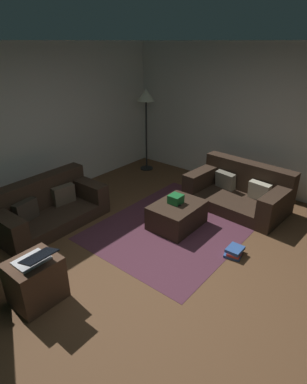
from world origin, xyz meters
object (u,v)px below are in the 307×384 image
tv_remote (177,203)px  side_table (36,281)px  couch_right (240,191)px  laptop (34,259)px  ottoman (177,215)px  book_stack (234,252)px  couch_left (47,207)px  corner_lamp (146,101)px  gift_box (176,199)px

tv_remote → side_table: 2.25m
couch_right → laptop: 3.55m
couch_right → ottoman: bearing=74.6°
ottoman → book_stack: 1.05m
couch_left → ottoman: 2.02m
side_table → tv_remote: bearing=-6.9°
ottoman → book_stack: size_ratio=2.65×
laptop → corner_lamp: corner_lamp is taller
couch_left → side_table: size_ratio=3.27×
side_table → book_stack: (2.10, -1.31, -0.20)m
couch_left → couch_right: bearing=138.7°
tv_remote → corner_lamp: corner_lamp is taller
gift_box → tv_remote: (-0.01, -0.04, -0.05)m
laptop → gift_box: bearing=-4.3°
ottoman → corner_lamp: 2.78m
tv_remote → laptop: size_ratio=0.37×
couch_right → side_table: size_ratio=3.22×
tv_remote → ottoman: bearing=-60.0°
couch_right → laptop: bearing=83.3°
ottoman → corner_lamp: bearing=51.3°
couch_right → gift_box: bearing=72.7°
couch_left → book_stack: (1.07, -2.65, -0.21)m
tv_remote → side_table: side_table is taller
gift_box → laptop: (-2.24, 0.17, 0.14)m
side_table → corner_lamp: (3.77, 1.65, 1.21)m
ottoman → side_table: (-2.23, 0.27, 0.07)m
ottoman → gift_box: size_ratio=4.21×
couch_right → ottoman: size_ratio=2.07×
laptop → book_stack: laptop is taller
tv_remote → laptop: (-2.23, 0.21, 0.20)m
tv_remote → side_table: bearing=-157.0°
couch_left → tv_remote: 2.01m
ottoman → corner_lamp: (1.54, 1.93, 1.28)m
tv_remote → book_stack: (-0.13, -1.04, -0.32)m
ottoman → book_stack: (-0.13, -1.04, -0.13)m
couch_left → ottoman: bearing=125.2°
ottoman → laptop: laptop is taller
couch_right → couch_left: bearing=53.9°
couch_left → couch_right: couch_right is taller
couch_right → corner_lamp: corner_lamp is taller
couch_right → gift_box: 1.33m
book_stack → corner_lamp: corner_lamp is taller
tv_remote → side_table: (-2.23, 0.27, -0.12)m
gift_box → book_stack: bearing=-97.7°
ottoman → corner_lamp: size_ratio=0.47×
couch_right → gift_box: couch_right is taller
couch_right → laptop: (-3.47, 0.64, 0.31)m
book_stack → couch_right: bearing=23.7°
tv_remote → corner_lamp: bearing=81.2°
gift_box → laptop: 2.25m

